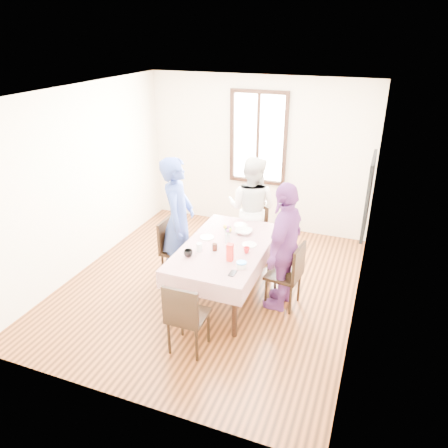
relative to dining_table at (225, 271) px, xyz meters
The scene contains 30 objects.
ground 0.49m from the dining_table, 154.53° to the left, with size 4.50×4.50×0.00m, color #321A0B.
back_wall 2.59m from the dining_table, 96.84° to the left, with size 4.00×4.00×0.00m, color beige.
right_wall 1.98m from the dining_table, ahead, with size 4.50×4.50×0.00m, color beige.
window_frame 2.70m from the dining_table, 96.89° to the left, with size 1.02×0.06×1.62m, color black.
window_pane 2.71m from the dining_table, 96.86° to the left, with size 0.90×0.02×1.50m, color white.
art_poster 2.11m from the dining_table, 14.44° to the left, with size 0.04×0.76×0.96m, color red.
dining_table is the anchor object (origin of this frame).
tablecloth 0.38m from the dining_table, 90.00° to the right, with size 1.08×1.83×0.01m, color #560511.
chair_left 0.82m from the dining_table, 168.61° to the left, with size 0.42×0.42×0.91m, color black.
chair_right 0.80m from the dining_table, ahead, with size 0.42×0.42×0.91m, color black.
chair_far 1.18m from the dining_table, 90.00° to the left, with size 0.42×0.42×0.91m, color black.
chair_near 1.18m from the dining_table, 90.00° to the right, with size 0.42×0.42×0.91m, color black.
person_left 0.96m from the dining_table, 168.31° to the left, with size 0.68×0.44×1.85m, color navy.
person_far 1.25m from the dining_table, 90.00° to the left, with size 0.81×0.63×1.68m, color silver.
person_right 0.92m from the dining_table, ahead, with size 1.01×0.42×1.73m, color #70337E.
mug_black 0.70m from the dining_table, 126.81° to the right, with size 0.12×0.12×0.09m, color black.
mug_flag 0.54m from the dining_table, 15.53° to the right, with size 0.08×0.08×0.08m, color red.
mug_green 0.60m from the dining_table, 105.33° to the left, with size 0.09×0.09×0.07m, color #0C7226.
serving_bowl 0.61m from the dining_table, 75.60° to the left, with size 0.24×0.24×0.06m, color white.
juice_carton 0.64m from the dining_table, 61.12° to the right, with size 0.07×0.07×0.23m, color red.
butter_tub 0.73m from the dining_table, 50.30° to the right, with size 0.12×0.12×0.06m, color white.
jam_jar 0.48m from the dining_table, 114.52° to the right, with size 0.07×0.07×0.10m, color black.
drinking_glass 0.58m from the dining_table, 135.11° to the right, with size 0.08×0.08×0.11m, color silver.
smartphone 0.81m from the dining_table, 62.48° to the right, with size 0.07×0.15×0.01m, color black.
flower_vase 0.46m from the dining_table, 91.64° to the left, with size 0.07×0.07×0.14m, color silver.
plate_left 0.52m from the dining_table, 157.80° to the left, with size 0.20×0.20×0.01m, color white.
plate_right 0.51m from the dining_table, 23.72° to the left, with size 0.20×0.20×0.01m, color white.
plate_far 0.78m from the dining_table, 91.13° to the left, with size 0.20×0.20×0.01m, color white.
butter_lid 0.75m from the dining_table, 50.30° to the right, with size 0.12×0.12×0.01m, color blue.
flower_bunch 0.58m from the dining_table, 91.64° to the left, with size 0.09×0.09×0.10m, color yellow, non-canonical shape.
Camera 1 is at (2.07, -4.86, 3.41)m, focal length 34.43 mm.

